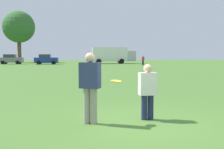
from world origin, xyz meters
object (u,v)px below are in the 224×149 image
at_px(box_truck, 113,55).
at_px(player_defender, 148,89).
at_px(frisbee, 116,81).
at_px(parked_car_mid_left, 11,59).
at_px(bystander_sideline_watcher, 143,60).
at_px(player_thrower, 90,84).
at_px(parked_car_center, 46,59).

bearing_deg(box_truck, player_defender, -93.82).
relative_size(frisbee, box_truck, 0.03).
height_order(parked_car_mid_left, bystander_sideline_watcher, parked_car_mid_left).
bearing_deg(player_defender, frisbee, -160.39).
xyz_separation_m(parked_car_mid_left, box_truck, (19.12, 1.73, 0.83)).
height_order(player_thrower, bystander_sideline_watcher, player_thrower).
xyz_separation_m(parked_car_mid_left, parked_car_center, (6.65, -1.45, 0.00)).
bearing_deg(parked_car_mid_left, parked_car_center, -12.33).
distance_m(parked_car_mid_left, box_truck, 19.21).
relative_size(player_defender, parked_car_mid_left, 0.35).
xyz_separation_m(player_thrower, parked_car_mid_left, (-14.54, 44.33, -0.08)).
xyz_separation_m(player_defender, box_truck, (3.05, 45.76, 0.93)).
xyz_separation_m(parked_car_center, bystander_sideline_watcher, (16.75, -5.66, -0.03)).
relative_size(player_thrower, box_truck, 0.21).
relative_size(player_defender, parked_car_center, 0.35).
height_order(parked_car_center, bystander_sideline_watcher, parked_car_center).
distance_m(player_defender, frisbee, 0.95).
bearing_deg(box_truck, bystander_sideline_watcher, -64.15).
xyz_separation_m(frisbee, parked_car_mid_left, (-15.20, 44.34, -0.14)).
bearing_deg(parked_car_mid_left, player_defender, -69.95).
bearing_deg(box_truck, frisbee, -94.86).
bearing_deg(player_defender, bystander_sideline_watcher, 78.76).
distance_m(player_thrower, player_defender, 1.56).
height_order(player_defender, bystander_sideline_watcher, bystander_sideline_watcher).
bearing_deg(bystander_sideline_watcher, box_truck, 115.85).
height_order(player_thrower, frisbee, player_thrower).
height_order(player_defender, box_truck, box_truck).
relative_size(parked_car_center, bystander_sideline_watcher, 2.70).
distance_m(player_thrower, bystander_sideline_watcher, 38.25).
height_order(player_thrower, parked_car_center, parked_car_center).
bearing_deg(frisbee, player_thrower, 178.98).
height_order(frisbee, parked_car_mid_left, parked_car_mid_left).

